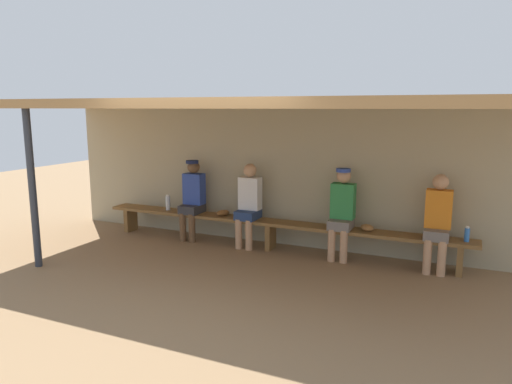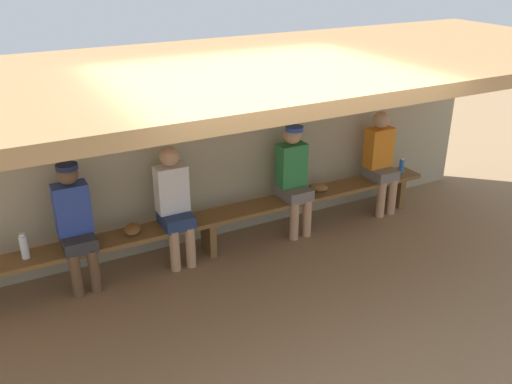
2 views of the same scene
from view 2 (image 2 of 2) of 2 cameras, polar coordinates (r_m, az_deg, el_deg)
ground_plane at (r=5.39m, az=2.00°, el=-13.48°), size 24.00×24.00×0.00m
back_wall at (r=6.47m, az=-6.70°, el=4.16°), size 8.00×0.20×2.20m
dugout_roof at (r=5.00m, az=-1.69°, el=12.23°), size 8.00×2.80×0.12m
bench at (r=6.37m, az=-4.89°, el=-3.10°), size 6.00×0.36×0.46m
player_with_sunglasses at (r=6.10m, az=-8.32°, el=-0.97°), size 0.34×0.42×1.34m
player_near_post at (r=7.43m, az=12.56°, el=3.36°), size 0.34×0.42×1.34m
player_in_white at (r=6.69m, az=3.86°, el=1.71°), size 0.34×0.42×1.34m
player_middle at (r=5.87m, az=-17.92°, el=-2.80°), size 0.34×0.42×1.34m
water_bottle_clear at (r=7.72m, az=14.58°, el=2.60°), size 0.07×0.07×0.21m
water_bottle_blue at (r=5.90m, az=-22.49°, el=-5.13°), size 0.08×0.08×0.27m
baseball_glove_worn at (r=6.09m, az=-12.44°, el=-3.70°), size 0.25×0.29×0.09m
baseball_glove_dark_brown at (r=6.99m, az=6.34°, el=0.48°), size 0.29×0.29×0.09m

